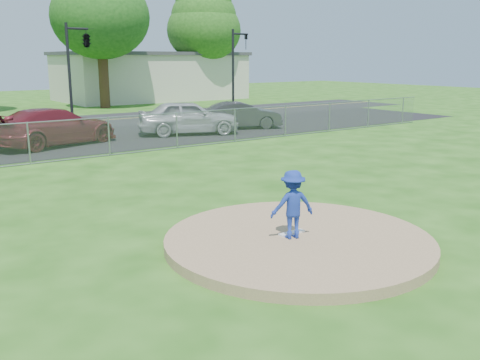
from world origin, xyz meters
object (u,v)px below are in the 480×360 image
Objects in this scene: traffic_signal_center at (85,42)px; pitcher at (292,204)px; tree_far_right at (204,21)px; parked_car_charcoal at (241,115)px; parked_car_darkred at (55,127)px; traffic_signal_right at (236,64)px; commercial_building at (151,76)px; parked_car_pearl at (188,117)px; tree_right at (100,4)px.

traffic_signal_center reaches higher than pitcher.
tree_far_right is 7.81× the size of pitcher.
parked_car_charcoal is at bearing -104.18° from pitcher.
pitcher is at bearing 162.04° from parked_car_darkred.
parked_car_darkred is (-14.12, -6.20, -2.54)m from traffic_signal_right.
tree_far_right is at bearing 39.04° from traffic_signal_center.
commercial_building reaches higher than parked_car_darkred.
traffic_signal_right is 7.98m from parked_car_charcoal.
traffic_signal_center is at bearing -48.88° from parked_car_darkred.
parked_car_pearl is (-13.40, -19.57, -6.20)m from tree_far_right.
pitcher is (-4.12, -21.97, -3.72)m from traffic_signal_center.
commercial_building reaches higher than parked_car_pearl.
traffic_signal_center is (-12.03, -16.00, 2.45)m from commercial_building.
tree_far_right reaches higher than parked_car_darkred.
parked_car_darkred is 1.13× the size of parked_car_pearl.
parked_car_darkred is 9.94m from parked_car_charcoal.
commercial_building is 1.41× the size of tree_right.
commercial_building is 41.29m from pitcher.
tree_far_right reaches higher than traffic_signal_right.
tree_right is 2.07× the size of parked_car_darkred.
commercial_building is 20.17m from traffic_signal_center.
parked_car_darkred reaches higher than pitcher.
traffic_signal_right is at bearing -83.30° from parked_car_darkred.
commercial_building is 2.93× the size of traffic_signal_center.
commercial_building is 3.29× the size of parked_car_pearl.
traffic_signal_center is 1.00× the size of traffic_signal_right.
tree_far_right is 24.51m from parked_car_pearl.
traffic_signal_right is at bearing -62.36° from tree_right.
traffic_signal_center and traffic_signal_right have the same top height.
parked_car_darkred is 6.50m from parked_car_pearl.
commercial_building is 11.93× the size of pitcher.
pitcher is 15.78m from parked_car_darkred.
tree_right is 2.08× the size of traffic_signal_center.
tree_far_right is at bearing 15.26° from tree_right.
parked_car_pearl is (2.64, -6.57, -3.75)m from traffic_signal_center.
parked_car_darkred is at bearing -72.12° from pitcher.
parked_car_darkred reaches higher than parked_car_charcoal.
pitcher is (-20.15, -34.97, -6.17)m from tree_far_right.
parked_car_charcoal is at bearing -107.40° from parked_car_darkred.
tree_right is 18.07m from parked_car_pearl.
tree_right is at bearing -87.13° from pitcher.
tree_right is at bearing 26.09° from parked_car_charcoal.
tree_far_right is 2.47× the size of parked_car_charcoal.
tree_far_right is 2.15× the size of parked_car_pearl.
tree_far_right is at bearing -63.00° from parked_car_darkred.
traffic_signal_right reaches higher than pitcher.
tree_far_right reaches higher than parked_car_charcoal.
pitcher is at bearing 169.35° from parked_car_charcoal.
traffic_signal_right is at bearing -96.29° from commercial_building.
commercial_building is 2.93× the size of traffic_signal_right.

